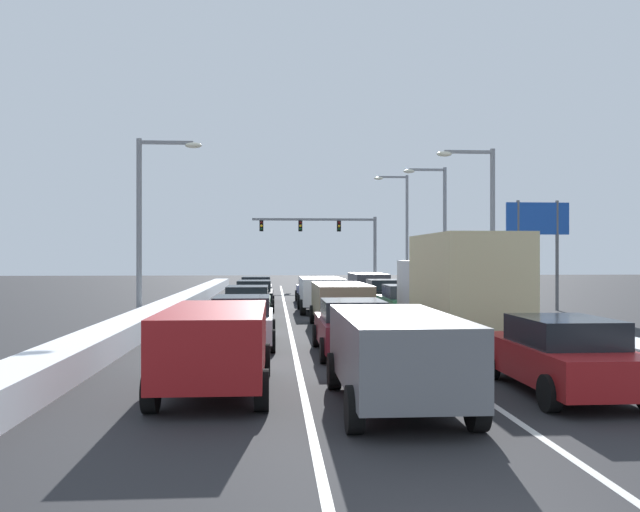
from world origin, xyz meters
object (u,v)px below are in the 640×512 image
sedan_silver_left_lane_second (242,321)px  box_truck_right_lane_second (458,283)px  sedan_charcoal_left_lane_fifth (256,289)px  roadside_sign_right (538,230)px  suv_white_center_lane_fourth (321,291)px  sedan_green_left_lane_third (248,304)px  sedan_black_right_lane_fourth (384,294)px  sedan_maroon_center_lane_second (352,327)px  street_lamp_right_far (403,223)px  sedan_navy_center_lane_fifth (313,290)px  sedan_black_left_lane_fourth (254,295)px  street_lamp_right_mid (439,221)px  traffic_light_gantry (332,233)px  street_lamp_right_near (484,215)px  sedan_green_right_lane_third (405,303)px  suv_gray_center_lane_nearest (396,351)px  suv_tan_center_lane_third (341,301)px  suv_charcoal_right_lane_fifth (368,284)px  suv_red_left_lane_nearest (215,341)px  sedan_red_right_lane_nearest (562,355)px

sedan_silver_left_lane_second → box_truck_right_lane_second: bearing=-1.9°
sedan_charcoal_left_lane_fifth → roadside_sign_right: (14.19, -7.33, 3.25)m
suv_white_center_lane_fourth → sedan_green_left_lane_third: size_ratio=1.09×
sedan_black_right_lane_fourth → sedan_maroon_center_lane_second: 16.13m
box_truck_right_lane_second → street_lamp_right_far: bearing=82.1°
sedan_navy_center_lane_fifth → sedan_silver_left_lane_second: same height
sedan_black_left_lane_fourth → street_lamp_right_mid: street_lamp_right_mid is taller
sedan_silver_left_lane_second → traffic_light_gantry: 38.46m
box_truck_right_lane_second → street_lamp_right_near: (3.77, 9.11, 2.65)m
box_truck_right_lane_second → sedan_silver_left_lane_second: (-6.57, 0.21, -1.14)m
suv_white_center_lane_fourth → roadside_sign_right: roadside_sign_right is taller
sedan_navy_center_lane_fifth → street_lamp_right_far: size_ratio=0.50×
sedan_black_left_lane_fourth → sedan_charcoal_left_lane_fifth: same height
sedan_green_right_lane_third → suv_gray_center_lane_nearest: suv_gray_center_lane_nearest is taller
suv_tan_center_lane_third → street_lamp_right_far: 26.54m
suv_charcoal_right_lane_fifth → street_lamp_right_far: size_ratio=0.55×
box_truck_right_lane_second → sedan_black_right_lane_fourth: box_truck_right_lane_second is taller
sedan_black_right_lane_fourth → sedan_charcoal_left_lane_fifth: size_ratio=1.00×
suv_charcoal_right_lane_fifth → sedan_green_left_lane_third: bearing=-117.5°
sedan_green_left_lane_third → suv_red_left_lane_nearest: bearing=-90.4°
sedan_green_right_lane_third → suv_gray_center_lane_nearest: bearing=-101.8°
box_truck_right_lane_second → street_lamp_right_mid: street_lamp_right_mid is taller
sedan_green_right_lane_third → box_truck_right_lane_second: bearing=-89.0°
box_truck_right_lane_second → sedan_charcoal_left_lane_fifth: size_ratio=1.60×
sedan_green_right_lane_third → sedan_black_right_lane_fourth: size_ratio=1.00×
sedan_red_right_lane_nearest → sedan_black_left_lane_fourth: bearing=108.0°
sedan_green_left_lane_third → sedan_silver_left_lane_second: bearing=-89.0°
suv_charcoal_right_lane_fifth → sedan_maroon_center_lane_second: size_ratio=1.09×
sedan_red_right_lane_nearest → sedan_maroon_center_lane_second: 6.51m
suv_tan_center_lane_third → sedan_green_left_lane_third: (-3.59, 2.13, -0.25)m
street_lamp_right_far → suv_gray_center_lane_nearest: bearing=-101.3°
sedan_green_right_lane_third → suv_white_center_lane_fourth: (-3.21, 4.53, 0.25)m
sedan_black_right_lane_fourth → suv_white_center_lane_fourth: (-3.42, -1.94, 0.25)m
suv_charcoal_right_lane_fifth → street_lamp_right_far: 11.63m
sedan_black_left_lane_fourth → street_lamp_right_near: (10.38, -4.18, 3.79)m
sedan_green_right_lane_third → roadside_sign_right: bearing=31.7°
sedan_green_right_lane_third → sedan_black_left_lane_fourth: size_ratio=1.00×
suv_tan_center_lane_third → sedan_black_left_lane_fourth: suv_tan_center_lane_third is taller
sedan_black_left_lane_fourth → suv_red_left_lane_nearest: bearing=-90.5°
street_lamp_right_near → sedan_navy_center_lane_fifth: bearing=127.3°
sedan_navy_center_lane_fifth → street_lamp_right_near: size_ratio=0.60×
sedan_green_left_lane_third → suv_charcoal_right_lane_fifth: bearing=62.5°
sedan_red_right_lane_nearest → sedan_black_left_lane_fourth: (-6.65, 20.50, 0.00)m
box_truck_right_lane_second → street_lamp_right_mid: size_ratio=0.89×
suv_tan_center_lane_third → sedan_black_left_lane_fourth: bearing=112.8°
suv_tan_center_lane_third → sedan_charcoal_left_lane_fifth: (-3.58, 14.63, -0.25)m
sedan_maroon_center_lane_second → suv_tan_center_lane_third: 6.70m
suv_charcoal_right_lane_fifth → suv_white_center_lane_fourth: bearing=-113.2°
suv_red_left_lane_nearest → sedan_silver_left_lane_second: size_ratio=1.09×
suv_tan_center_lane_third → street_lamp_right_mid: street_lamp_right_mid is taller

